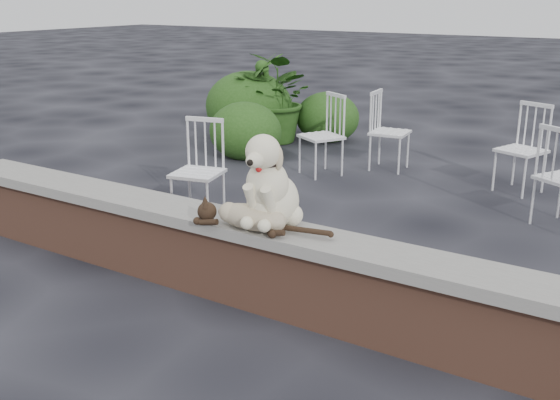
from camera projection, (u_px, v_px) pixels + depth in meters
The scene contains 12 objects.
ground at pixel (272, 307), 4.44m from camera, with size 60.00×60.00×0.00m, color black.
brick_wall at pixel (272, 273), 4.36m from camera, with size 6.00×0.30×0.50m, color brown.
capstone at pixel (272, 233), 4.27m from camera, with size 6.20×0.40×0.08m, color slate.
dog at pixel (273, 178), 4.20m from camera, with size 0.42×0.56×0.65m, color beige, non-canonical shape.
cat at pixel (250, 216), 4.19m from camera, with size 1.11×0.27×0.19m, color tan, non-canonical shape.
chair_a at pixel (197, 171), 6.01m from camera, with size 0.56×0.56×0.94m, color white, non-canonical shape.
chair_d at pixel (522, 149), 6.87m from camera, with size 0.56×0.56×0.94m, color white, non-canonical shape.
chair_e at pixel (390, 131), 7.76m from camera, with size 0.56×0.56×0.94m, color white, non-canonical shape.
chair_b at pixel (321, 135), 7.53m from camera, with size 0.56×0.56×0.94m, color white, non-canonical shape.
potted_plant_a at pixel (279, 98), 9.12m from camera, with size 1.14×0.99×1.27m, color #1F4313.
potted_plant_b at pixel (265, 97), 9.33m from camera, with size 0.69×0.69×1.23m, color #1F4313.
shrubbery at pixel (265, 114), 9.20m from camera, with size 2.15×2.34×1.03m.
Camera 1 is at (2.19, -3.35, 2.04)m, focal length 41.80 mm.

